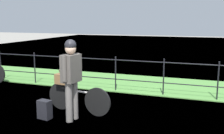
% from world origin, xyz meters
% --- Properties ---
extents(ground_plane, '(60.00, 60.00, 0.00)m').
position_xyz_m(ground_plane, '(0.00, 0.00, 0.00)').
color(ground_plane, gray).
extents(grass_strip, '(27.00, 2.40, 0.03)m').
position_xyz_m(grass_strip, '(0.00, 3.44, 0.01)').
color(grass_strip, '#569342').
rests_on(grass_strip, ground).
extents(harbor_water, '(30.00, 30.00, 0.00)m').
position_xyz_m(harbor_water, '(0.00, 13.38, 0.00)').
color(harbor_water, '#426684').
rests_on(harbor_water, ground).
extents(iron_fence, '(18.04, 0.04, 1.03)m').
position_xyz_m(iron_fence, '(-0.00, 2.37, 0.59)').
color(iron_fence, black).
rests_on(iron_fence, ground).
extents(bicycle_main, '(1.61, 0.28, 0.63)m').
position_xyz_m(bicycle_main, '(-0.90, 0.37, 0.33)').
color(bicycle_main, black).
rests_on(bicycle_main, ground).
extents(wooden_crate, '(0.38, 0.34, 0.23)m').
position_xyz_m(wooden_crate, '(-1.26, 0.42, 0.74)').
color(wooden_crate, brown).
rests_on(wooden_crate, bicycle_main).
extents(terrier_dog, '(0.32, 0.18, 0.18)m').
position_xyz_m(terrier_dog, '(-1.23, 0.42, 0.93)').
color(terrier_dog, '#4C3D2D').
rests_on(terrier_dog, wooden_crate).
extents(cyclist_person, '(0.31, 0.54, 1.68)m').
position_xyz_m(cyclist_person, '(-0.79, -0.09, 1.00)').
color(cyclist_person, slate).
rests_on(cyclist_person, ground).
extents(backpack_on_paving, '(0.31, 0.22, 0.40)m').
position_xyz_m(backpack_on_paving, '(-1.38, -0.22, 0.20)').
color(backpack_on_paving, black).
rests_on(backpack_on_paving, ground).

